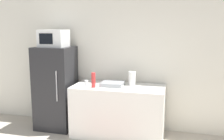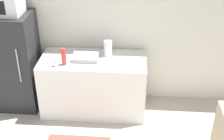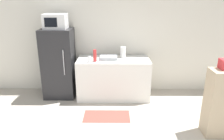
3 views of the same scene
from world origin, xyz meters
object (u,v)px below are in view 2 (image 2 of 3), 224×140
at_px(microwave, 4,3).
at_px(bottle_tall, 64,57).
at_px(paper_towel_roll, 108,48).
at_px(refrigerator, 15,62).
at_px(bottle_short, 56,62).

bearing_deg(microwave, bottle_tall, -15.78).
bearing_deg(paper_towel_roll, refrigerator, -176.09).
relative_size(refrigerator, bottle_tall, 6.07).
distance_m(refrigerator, paper_towel_roll, 1.41).
relative_size(refrigerator, paper_towel_roll, 6.37).
xyz_separation_m(microwave, bottle_short, (0.70, -0.28, -0.72)).
bearing_deg(refrigerator, bottle_tall, -15.86).
relative_size(bottle_short, paper_towel_roll, 0.54).
xyz_separation_m(bottle_short, paper_towel_roll, (0.69, 0.38, 0.05)).
distance_m(microwave, paper_towel_roll, 1.55).
height_order(refrigerator, microwave, microwave).
bearing_deg(refrigerator, paper_towel_roll, 3.91).
bearing_deg(refrigerator, bottle_short, -22.01).
relative_size(bottle_tall, bottle_short, 1.94).
bearing_deg(bottle_tall, paper_towel_roll, 29.04).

